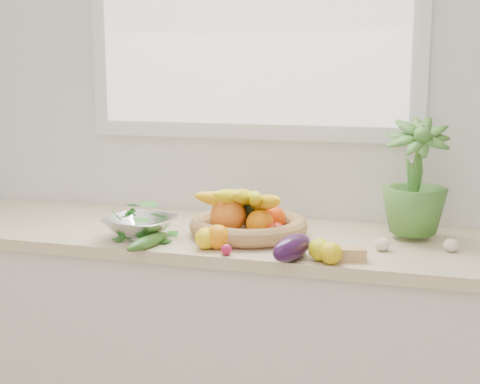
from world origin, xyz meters
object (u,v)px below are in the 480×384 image
(apple, at_px, (275,233))
(fruit_basket, at_px, (248,220))
(cucumber, at_px, (148,242))
(potted_herb, at_px, (415,176))
(eggplant, at_px, (292,247))
(colander_with_spinach, at_px, (140,221))

(apple, xyz_separation_m, fruit_basket, (-0.12, 0.08, 0.02))
(cucumber, distance_m, fruit_basket, 0.36)
(potted_herb, height_order, fruit_basket, potted_herb)
(eggplant, xyz_separation_m, colander_with_spinach, (-0.55, 0.10, 0.02))
(apple, xyz_separation_m, potted_herb, (0.43, 0.20, 0.18))
(fruit_basket, height_order, colander_with_spinach, fruit_basket)
(eggplant, xyz_separation_m, potted_herb, (0.34, 0.37, 0.17))
(apple, bearing_deg, cucumber, -157.26)
(apple, height_order, eggplant, eggplant)
(cucumber, bearing_deg, eggplant, -0.49)
(apple, relative_size, potted_herb, 0.19)
(fruit_basket, bearing_deg, colander_with_spinach, -157.07)
(apple, bearing_deg, fruit_basket, 145.24)
(cucumber, height_order, colander_with_spinach, colander_with_spinach)
(colander_with_spinach, bearing_deg, cucumber, -53.96)
(eggplant, distance_m, colander_with_spinach, 0.56)
(colander_with_spinach, bearing_deg, potted_herb, 16.53)
(apple, relative_size, eggplant, 0.37)
(potted_herb, distance_m, colander_with_spinach, 0.93)
(potted_herb, bearing_deg, cucumber, -155.92)
(eggplant, relative_size, colander_with_spinach, 0.77)
(eggplant, relative_size, cucumber, 0.88)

